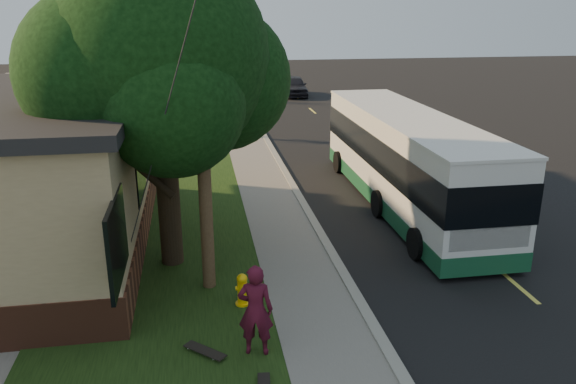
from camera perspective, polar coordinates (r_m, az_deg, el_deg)
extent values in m
plane|color=black|center=(13.26, 6.84, -10.58)|extent=(120.00, 120.00, 0.00)
cube|color=black|center=(23.26, 9.57, 2.17)|extent=(8.00, 80.00, 0.01)
cube|color=gray|center=(22.30, -0.21, 1.87)|extent=(0.25, 80.00, 0.12)
cube|color=slate|center=(22.17, -2.77, 1.70)|extent=(2.00, 80.00, 0.08)
cube|color=black|center=(22.07, -11.83, 1.22)|extent=(5.00, 80.00, 0.07)
cylinder|color=yellow|center=(12.67, -4.66, -10.18)|extent=(0.22, 0.22, 0.55)
sphere|color=yellow|center=(12.51, -4.70, -8.80)|extent=(0.24, 0.24, 0.24)
cylinder|color=yellow|center=(12.61, -4.67, -9.69)|extent=(0.30, 0.10, 0.10)
cylinder|color=yellow|center=(12.61, -4.67, -9.69)|extent=(0.10, 0.18, 0.10)
cylinder|color=yellow|center=(12.79, -4.63, -11.19)|extent=(0.32, 0.32, 0.04)
cylinder|color=#473321|center=(12.24, -8.90, 9.62)|extent=(0.30, 0.30, 9.00)
cylinder|color=#2D2D30|center=(11.33, -13.18, 4.69)|extent=(2.52, 3.21, 7.60)
cylinder|color=black|center=(14.30, -12.11, 0.36)|extent=(0.56, 0.56, 4.00)
sphere|color=black|center=(13.68, -13.02, 13.22)|extent=(5.20, 5.20, 5.20)
sphere|color=black|center=(14.32, -7.02, 11.34)|extent=(3.60, 3.60, 3.60)
sphere|color=black|center=(13.43, -18.23, 11.41)|extent=(3.80, 3.80, 3.80)
sphere|color=black|center=(12.48, -11.65, 8.69)|extent=(3.20, 3.20, 3.20)
sphere|color=black|center=(15.09, -15.20, 15.03)|extent=(3.40, 3.40, 3.40)
sphere|color=black|center=(14.81, -9.42, 17.68)|extent=(3.00, 3.00, 3.00)
cylinder|color=black|center=(29.48, -9.58, 8.99)|extent=(0.24, 0.24, 3.30)
cylinder|color=black|center=(29.26, -9.75, 12.17)|extent=(1.38, 0.57, 2.01)
cylinder|color=black|center=(29.26, -9.75, 12.17)|extent=(0.74, 1.21, 1.58)
cylinder|color=black|center=(29.26, -9.75, 12.17)|extent=(0.65, 1.05, 1.95)
cylinder|color=black|center=(29.26, -9.75, 12.17)|extent=(1.28, 0.53, 1.33)
cylinder|color=black|center=(29.26, -9.75, 12.17)|extent=(0.75, 1.21, 1.70)
cylinder|color=black|center=(41.39, -8.95, 11.46)|extent=(0.24, 0.24, 3.03)
cylinder|color=black|center=(41.24, -9.06, 13.54)|extent=(1.38, 0.57, 2.01)
cylinder|color=black|center=(41.24, -9.06, 13.54)|extent=(0.74, 1.21, 1.58)
cylinder|color=black|center=(41.24, -9.06, 13.54)|extent=(0.65, 1.05, 1.95)
cylinder|color=black|center=(41.24, -9.06, 13.54)|extent=(1.28, 0.53, 1.33)
cylinder|color=black|center=(41.24, -9.06, 13.54)|extent=(0.75, 1.21, 1.70)
cylinder|color=#2D2D30|center=(45.42, -4.57, 13.69)|extent=(0.16, 0.16, 5.50)
imported|color=black|center=(45.32, -4.63, 15.90)|extent=(0.18, 0.22, 1.10)
cube|color=silver|center=(18.89, 11.90, 3.73)|extent=(2.36, 11.31, 2.55)
cube|color=#165030|center=(19.25, 11.65, -0.08)|extent=(2.38, 11.33, 0.52)
cube|color=black|center=(18.84, 11.94, 4.28)|extent=(2.40, 11.35, 1.04)
cube|color=black|center=(14.08, 19.99, -2.66)|extent=(2.06, 0.06, 1.51)
cube|color=yellow|center=(13.71, 20.54, 2.33)|extent=(1.51, 0.06, 0.33)
cube|color=#FFF2CC|center=(14.16, 17.01, -6.98)|extent=(0.24, 0.04, 0.14)
cube|color=#FFF2CC|center=(14.82, 21.96, -6.39)|extent=(0.24, 0.04, 0.14)
cube|color=silver|center=(18.61, 12.16, 7.58)|extent=(2.41, 11.36, 0.08)
cylinder|color=black|center=(15.23, 12.96, -5.14)|extent=(0.26, 0.87, 0.87)
cylinder|color=black|center=(16.25, 20.71, -4.39)|extent=(0.26, 0.87, 0.87)
cylinder|color=black|center=(18.02, 9.19, -1.18)|extent=(0.26, 0.87, 0.87)
cylinder|color=black|center=(18.89, 16.00, -0.75)|extent=(0.26, 0.87, 0.87)
cylinder|color=black|center=(22.68, 5.18, 3.06)|extent=(0.26, 0.87, 0.87)
cylinder|color=black|center=(23.37, 10.80, 3.26)|extent=(0.26, 0.87, 0.87)
imported|color=#4A0E21|center=(10.73, -3.32, -11.88)|extent=(0.74, 0.57, 1.83)
cylinder|color=silver|center=(10.48, -2.47, -18.51)|extent=(0.20, 0.08, 0.06)
cube|color=black|center=(11.22, -8.44, -15.65)|extent=(0.83, 0.79, 0.02)
cylinder|color=silver|center=(11.07, -7.13, -16.40)|extent=(0.18, 0.19, 0.06)
cylinder|color=silver|center=(11.43, -9.67, -15.29)|extent=(0.18, 0.19, 0.06)
cube|color=black|center=(21.64, -20.97, 1.96)|extent=(1.85, 1.59, 1.38)
cube|color=black|center=(21.46, -21.19, 3.84)|extent=(1.92, 1.66, 0.09)
imported|color=black|center=(42.65, 0.61, 10.73)|extent=(2.00, 4.42, 1.47)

